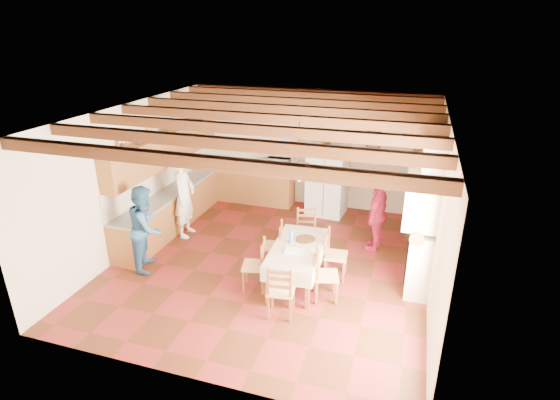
% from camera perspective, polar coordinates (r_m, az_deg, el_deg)
% --- Properties ---
extents(floor, '(6.00, 6.50, 0.02)m').
position_cam_1_polar(floor, '(8.88, -1.21, -8.18)').
color(floor, '#4E2312').
rests_on(floor, ground).
extents(ceiling, '(6.00, 6.50, 0.02)m').
position_cam_1_polar(ceiling, '(7.79, -1.39, 11.34)').
color(ceiling, white).
rests_on(ceiling, ground).
extents(wall_back, '(6.00, 0.02, 3.00)m').
position_cam_1_polar(wall_back, '(11.20, 4.08, 6.73)').
color(wall_back, beige).
rests_on(wall_back, ground).
extents(wall_front, '(6.00, 0.02, 3.00)m').
position_cam_1_polar(wall_front, '(5.56, -12.29, -10.82)').
color(wall_front, beige).
rests_on(wall_front, ground).
extents(wall_left, '(0.02, 6.50, 3.00)m').
position_cam_1_polar(wall_left, '(9.56, -18.67, 2.85)').
color(wall_left, beige).
rests_on(wall_left, ground).
extents(wall_right, '(0.02, 6.50, 3.00)m').
position_cam_1_polar(wall_right, '(7.85, 20.01, -1.51)').
color(wall_right, beige).
rests_on(wall_right, ground).
extents(ceiling_beams, '(6.00, 6.30, 0.16)m').
position_cam_1_polar(ceiling_beams, '(7.81, -1.38, 10.62)').
color(ceiling_beams, '#381F0B').
rests_on(ceiling_beams, ground).
extents(lower_cabinets_left, '(0.60, 4.30, 0.86)m').
position_cam_1_polar(lower_cabinets_left, '(10.58, -13.37, -0.93)').
color(lower_cabinets_left, brown).
rests_on(lower_cabinets_left, ground).
extents(lower_cabinets_back, '(2.30, 0.60, 0.86)m').
position_cam_1_polar(lower_cabinets_back, '(11.68, -3.83, 1.89)').
color(lower_cabinets_back, brown).
rests_on(lower_cabinets_back, ground).
extents(countertop_left, '(0.62, 4.30, 0.04)m').
position_cam_1_polar(countertop_left, '(10.42, -13.59, 1.35)').
color(countertop_left, gray).
rests_on(countertop_left, lower_cabinets_left).
extents(countertop_back, '(2.34, 0.62, 0.04)m').
position_cam_1_polar(countertop_back, '(11.54, -3.89, 3.98)').
color(countertop_back, gray).
rests_on(countertop_back, lower_cabinets_back).
extents(backsplash_left, '(0.03, 4.30, 0.60)m').
position_cam_1_polar(backsplash_left, '(10.46, -15.09, 3.15)').
color(backsplash_left, beige).
rests_on(backsplash_left, ground).
extents(backsplash_back, '(2.30, 0.03, 0.60)m').
position_cam_1_polar(backsplash_back, '(11.69, -3.43, 5.89)').
color(backsplash_back, beige).
rests_on(backsplash_back, ground).
extents(upper_cabinets, '(0.35, 4.20, 0.70)m').
position_cam_1_polar(upper_cabinets, '(10.19, -14.69, 6.53)').
color(upper_cabinets, brown).
rests_on(upper_cabinets, ground).
extents(fireplace, '(0.56, 1.60, 2.80)m').
position_cam_1_polar(fireplace, '(8.06, 17.84, -1.38)').
color(fireplace, '#F0E9C6').
rests_on(fireplace, ground).
extents(wall_picture, '(0.34, 0.03, 0.42)m').
position_cam_1_polar(wall_picture, '(10.84, 12.15, 7.68)').
color(wall_picture, '#2F2013').
rests_on(wall_picture, ground).
extents(refrigerator, '(0.97, 0.82, 1.81)m').
position_cam_1_polar(refrigerator, '(10.79, 6.19, 2.72)').
color(refrigerator, white).
rests_on(refrigerator, floor).
extents(hutch, '(0.55, 1.19, 2.12)m').
position_cam_1_polar(hutch, '(10.14, 17.96, 1.39)').
color(hutch, '#371F11').
rests_on(hutch, floor).
extents(dining_table, '(0.94, 1.73, 0.75)m').
position_cam_1_polar(dining_table, '(7.93, 2.28, -6.58)').
color(dining_table, beige).
rests_on(dining_table, floor).
extents(chandelier, '(0.47, 0.47, 0.03)m').
position_cam_1_polar(chandelier, '(7.30, 2.47, 4.41)').
color(chandelier, black).
rests_on(chandelier, ground).
extents(chair_left_near, '(0.48, 0.50, 0.96)m').
position_cam_1_polar(chair_left_near, '(7.86, -3.42, -8.41)').
color(chair_left_near, brown).
rests_on(chair_left_near, floor).
extents(chair_left_far, '(0.49, 0.50, 0.96)m').
position_cam_1_polar(chair_left_far, '(8.48, -1.02, -5.92)').
color(chair_left_far, brown).
rests_on(chair_left_far, floor).
extents(chair_right_near, '(0.50, 0.51, 0.96)m').
position_cam_1_polar(chair_right_near, '(7.61, 6.10, -9.64)').
color(chair_right_near, brown).
rests_on(chair_right_near, floor).
extents(chair_right_far, '(0.43, 0.44, 0.96)m').
position_cam_1_polar(chair_right_far, '(8.23, 7.35, -7.06)').
color(chair_right_far, brown).
rests_on(chair_right_far, floor).
extents(chair_end_near, '(0.47, 0.45, 0.96)m').
position_cam_1_polar(chair_end_near, '(7.19, 0.14, -11.62)').
color(chair_end_near, brown).
rests_on(chair_end_near, floor).
extents(chair_end_far, '(0.50, 0.49, 0.96)m').
position_cam_1_polar(chair_end_far, '(9.00, 3.43, -4.23)').
color(chair_end_far, brown).
rests_on(chair_end_far, floor).
extents(person_man, '(0.52, 0.73, 1.86)m').
position_cam_1_polar(person_man, '(9.82, -12.41, 0.46)').
color(person_man, white).
rests_on(person_man, floor).
extents(person_woman_blue, '(0.86, 0.98, 1.68)m').
position_cam_1_polar(person_woman_blue, '(8.73, -17.08, -3.45)').
color(person_woman_blue, '#2E6096').
rests_on(person_woman_blue, floor).
extents(person_woman_red, '(0.58, 1.01, 1.62)m').
position_cam_1_polar(person_woman_red, '(9.23, 12.60, -1.80)').
color(person_woman_red, '#C11D43').
rests_on(person_woman_red, floor).
extents(microwave, '(0.62, 0.44, 0.33)m').
position_cam_1_polar(microwave, '(11.23, -0.28, 4.54)').
color(microwave, silver).
rests_on(microwave, countertop_back).
extents(fridge_vase, '(0.34, 0.34, 0.30)m').
position_cam_1_polar(fridge_vase, '(10.50, 6.14, 8.18)').
color(fridge_vase, '#371F11').
rests_on(fridge_vase, refrigerator).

